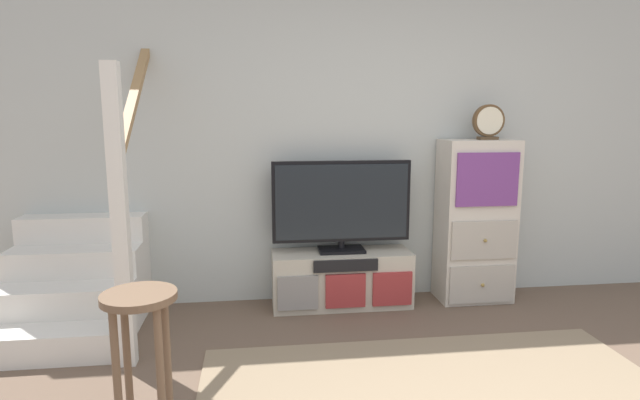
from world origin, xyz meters
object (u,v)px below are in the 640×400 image
(media_console, at_px, (342,279))
(side_cabinet, at_px, (476,221))
(television, at_px, (342,204))
(bar_stool_near, at_px, (141,331))
(desk_clock, at_px, (488,122))

(media_console, relative_size, side_cabinet, 0.83)
(media_console, bearing_deg, television, 90.00)
(side_cabinet, relative_size, bar_stool_near, 1.84)
(media_console, xyz_separation_m, television, (0.00, 0.02, 0.60))
(television, relative_size, desk_clock, 3.96)
(desk_clock, distance_m, bar_stool_near, 2.95)
(media_console, distance_m, television, 0.60)
(desk_clock, bearing_deg, media_console, 179.76)
(television, bearing_deg, desk_clock, -1.43)
(bar_stool_near, bearing_deg, side_cabinet, 33.98)
(television, bearing_deg, media_console, -90.00)
(television, distance_m, side_cabinet, 1.11)
(desk_clock, height_order, bar_stool_near, desk_clock)
(desk_clock, bearing_deg, bar_stool_near, -146.92)
(media_console, distance_m, side_cabinet, 1.18)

